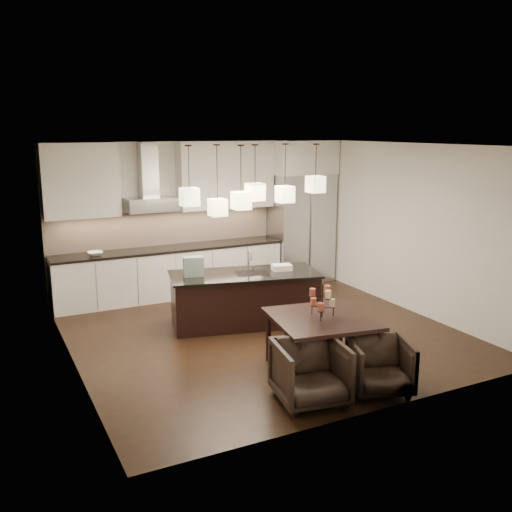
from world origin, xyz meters
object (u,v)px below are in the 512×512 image
island_body (245,300)px  armchair_right (380,366)px  dining_table (321,344)px  refrigerator (301,228)px  armchair_left (310,373)px

island_body → armchair_right: bearing=-69.0°
island_body → dining_table: bearing=-74.5°
refrigerator → island_body: size_ratio=0.96×
armchair_right → dining_table: bearing=132.1°
refrigerator → armchair_left: 5.37m
dining_table → armchair_left: (-0.56, -0.65, -0.01)m
dining_table → island_body: bearing=101.4°
refrigerator → island_body: refrigerator is taller
armchair_left → armchair_right: 0.88m
armchair_right → island_body: bearing=118.4°
refrigerator → armchair_left: bearing=-119.7°
refrigerator → dining_table: 4.54m
refrigerator → armchair_right: bearing=-110.4°
island_body → armchair_right: (0.39, -2.87, -0.08)m
armchair_left → island_body: bearing=90.0°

